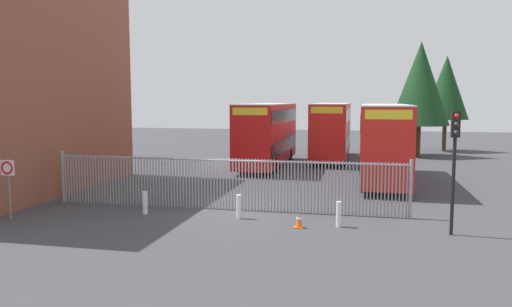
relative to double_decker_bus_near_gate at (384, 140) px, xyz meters
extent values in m
plane|color=#3D3D42|center=(-6.36, -0.89, -2.42)|extent=(100.00, 100.00, 0.00)
cylinder|color=gray|center=(-14.57, -8.89, -1.32)|extent=(0.06, 0.06, 2.20)
cylinder|color=gray|center=(-14.43, -8.89, -1.32)|extent=(0.06, 0.06, 2.20)
cylinder|color=gray|center=(-14.29, -8.89, -1.32)|extent=(0.06, 0.06, 2.20)
cylinder|color=gray|center=(-14.15, -8.89, -1.32)|extent=(0.06, 0.06, 2.20)
cylinder|color=gray|center=(-14.01, -8.89, -1.32)|extent=(0.06, 0.06, 2.20)
cylinder|color=gray|center=(-13.88, -8.89, -1.32)|extent=(0.06, 0.06, 2.20)
cylinder|color=gray|center=(-13.74, -8.89, -1.32)|extent=(0.06, 0.06, 2.20)
cylinder|color=gray|center=(-13.60, -8.89, -1.32)|extent=(0.06, 0.06, 2.20)
cylinder|color=gray|center=(-13.46, -8.89, -1.32)|extent=(0.06, 0.06, 2.20)
cylinder|color=gray|center=(-13.32, -8.89, -1.32)|extent=(0.06, 0.06, 2.20)
cylinder|color=gray|center=(-13.18, -8.89, -1.32)|extent=(0.06, 0.06, 2.20)
cylinder|color=gray|center=(-13.04, -8.89, -1.32)|extent=(0.06, 0.06, 2.20)
cylinder|color=gray|center=(-12.90, -8.89, -1.32)|extent=(0.06, 0.06, 2.20)
cylinder|color=gray|center=(-12.76, -8.89, -1.32)|extent=(0.06, 0.06, 2.20)
cylinder|color=gray|center=(-12.62, -8.89, -1.32)|extent=(0.06, 0.06, 2.20)
cylinder|color=gray|center=(-12.48, -8.89, -1.32)|extent=(0.06, 0.06, 2.20)
cylinder|color=gray|center=(-12.34, -8.89, -1.32)|extent=(0.06, 0.06, 2.20)
cylinder|color=gray|center=(-12.20, -8.89, -1.32)|extent=(0.06, 0.06, 2.20)
cylinder|color=gray|center=(-12.06, -8.89, -1.32)|extent=(0.06, 0.06, 2.20)
cylinder|color=gray|center=(-11.92, -8.89, -1.32)|extent=(0.06, 0.06, 2.20)
cylinder|color=gray|center=(-11.78, -8.89, -1.32)|extent=(0.06, 0.06, 2.20)
cylinder|color=gray|center=(-11.64, -8.89, -1.32)|extent=(0.06, 0.06, 2.20)
cylinder|color=gray|center=(-11.50, -8.89, -1.32)|extent=(0.06, 0.06, 2.20)
cylinder|color=gray|center=(-11.37, -8.89, -1.32)|extent=(0.06, 0.06, 2.20)
cylinder|color=gray|center=(-11.23, -8.89, -1.32)|extent=(0.06, 0.06, 2.20)
cylinder|color=gray|center=(-11.09, -8.89, -1.32)|extent=(0.06, 0.06, 2.20)
cylinder|color=gray|center=(-10.95, -8.89, -1.32)|extent=(0.06, 0.06, 2.20)
cylinder|color=gray|center=(-10.81, -8.89, -1.32)|extent=(0.06, 0.06, 2.20)
cylinder|color=gray|center=(-10.67, -8.89, -1.32)|extent=(0.06, 0.06, 2.20)
cylinder|color=gray|center=(-10.53, -8.89, -1.32)|extent=(0.06, 0.06, 2.20)
cylinder|color=gray|center=(-10.39, -8.89, -1.32)|extent=(0.06, 0.06, 2.20)
cylinder|color=gray|center=(-10.25, -8.89, -1.32)|extent=(0.06, 0.06, 2.20)
cylinder|color=gray|center=(-10.11, -8.89, -1.32)|extent=(0.06, 0.06, 2.20)
cylinder|color=gray|center=(-9.97, -8.89, -1.32)|extent=(0.06, 0.06, 2.20)
cylinder|color=gray|center=(-9.83, -8.89, -1.32)|extent=(0.06, 0.06, 2.20)
cylinder|color=gray|center=(-9.69, -8.89, -1.32)|extent=(0.06, 0.06, 2.20)
cylinder|color=gray|center=(-9.55, -8.89, -1.32)|extent=(0.06, 0.06, 2.20)
cylinder|color=gray|center=(-9.41, -8.89, -1.32)|extent=(0.06, 0.06, 2.20)
cylinder|color=gray|center=(-9.27, -8.89, -1.32)|extent=(0.06, 0.06, 2.20)
cylinder|color=gray|center=(-9.13, -8.89, -1.32)|extent=(0.06, 0.06, 2.20)
cylinder|color=gray|center=(-8.99, -8.89, -1.32)|extent=(0.06, 0.06, 2.20)
cylinder|color=gray|center=(-8.85, -8.89, -1.32)|extent=(0.06, 0.06, 2.20)
cylinder|color=gray|center=(-8.72, -8.89, -1.32)|extent=(0.06, 0.06, 2.20)
cylinder|color=gray|center=(-8.58, -8.89, -1.32)|extent=(0.06, 0.06, 2.20)
cylinder|color=gray|center=(-8.44, -8.89, -1.32)|extent=(0.06, 0.06, 2.20)
cylinder|color=gray|center=(-8.30, -8.89, -1.32)|extent=(0.06, 0.06, 2.20)
cylinder|color=gray|center=(-8.16, -8.89, -1.32)|extent=(0.06, 0.06, 2.20)
cylinder|color=gray|center=(-8.02, -8.89, -1.32)|extent=(0.06, 0.06, 2.20)
cylinder|color=gray|center=(-7.88, -8.89, -1.32)|extent=(0.06, 0.06, 2.20)
cylinder|color=gray|center=(-7.74, -8.89, -1.32)|extent=(0.06, 0.06, 2.20)
cylinder|color=gray|center=(-7.60, -8.89, -1.32)|extent=(0.06, 0.06, 2.20)
cylinder|color=gray|center=(-7.46, -8.89, -1.32)|extent=(0.06, 0.06, 2.20)
cylinder|color=gray|center=(-7.32, -8.89, -1.32)|extent=(0.06, 0.06, 2.20)
cylinder|color=gray|center=(-7.18, -8.89, -1.32)|extent=(0.06, 0.06, 2.20)
cylinder|color=gray|center=(-7.04, -8.89, -1.32)|extent=(0.06, 0.06, 2.20)
cylinder|color=gray|center=(-6.90, -8.89, -1.32)|extent=(0.06, 0.06, 2.20)
cylinder|color=gray|center=(-6.76, -8.89, -1.32)|extent=(0.06, 0.06, 2.20)
cylinder|color=gray|center=(-6.62, -8.89, -1.32)|extent=(0.06, 0.06, 2.20)
cylinder|color=gray|center=(-6.48, -8.89, -1.32)|extent=(0.06, 0.06, 2.20)
cylinder|color=gray|center=(-6.34, -8.89, -1.32)|extent=(0.06, 0.06, 2.20)
cylinder|color=gray|center=(-6.21, -8.89, -1.32)|extent=(0.06, 0.06, 2.20)
cylinder|color=gray|center=(-6.07, -8.89, -1.32)|extent=(0.06, 0.06, 2.20)
cylinder|color=gray|center=(-5.93, -8.89, -1.32)|extent=(0.06, 0.06, 2.20)
cylinder|color=gray|center=(-5.79, -8.89, -1.32)|extent=(0.06, 0.06, 2.20)
cylinder|color=gray|center=(-5.65, -8.89, -1.32)|extent=(0.06, 0.06, 2.20)
cylinder|color=gray|center=(-5.51, -8.89, -1.32)|extent=(0.06, 0.06, 2.20)
cylinder|color=gray|center=(-5.37, -8.89, -1.32)|extent=(0.06, 0.06, 2.20)
cylinder|color=gray|center=(-5.23, -8.89, -1.32)|extent=(0.06, 0.06, 2.20)
cylinder|color=gray|center=(-5.09, -8.89, -1.32)|extent=(0.06, 0.06, 2.20)
cylinder|color=gray|center=(-4.95, -8.89, -1.32)|extent=(0.06, 0.06, 2.20)
cylinder|color=gray|center=(-4.81, -8.89, -1.32)|extent=(0.06, 0.06, 2.20)
cylinder|color=gray|center=(-4.67, -8.89, -1.32)|extent=(0.06, 0.06, 2.20)
cylinder|color=gray|center=(-4.53, -8.89, -1.32)|extent=(0.06, 0.06, 2.20)
cylinder|color=gray|center=(-4.39, -8.89, -1.32)|extent=(0.06, 0.06, 2.20)
cylinder|color=gray|center=(-4.25, -8.89, -1.32)|extent=(0.06, 0.06, 2.20)
cylinder|color=gray|center=(-4.11, -8.89, -1.32)|extent=(0.06, 0.06, 2.20)
cylinder|color=gray|center=(-3.97, -8.89, -1.32)|extent=(0.06, 0.06, 2.20)
cylinder|color=gray|center=(-3.83, -8.89, -1.32)|extent=(0.06, 0.06, 2.20)
cylinder|color=gray|center=(-3.70, -8.89, -1.32)|extent=(0.06, 0.06, 2.20)
cylinder|color=gray|center=(-3.56, -8.89, -1.32)|extent=(0.06, 0.06, 2.20)
cylinder|color=gray|center=(-3.42, -8.89, -1.32)|extent=(0.06, 0.06, 2.20)
cylinder|color=gray|center=(-3.28, -8.89, -1.32)|extent=(0.06, 0.06, 2.20)
cylinder|color=gray|center=(-3.14, -8.89, -1.32)|extent=(0.06, 0.06, 2.20)
cylinder|color=gray|center=(-3.00, -8.89, -1.32)|extent=(0.06, 0.06, 2.20)
cylinder|color=gray|center=(-2.86, -8.89, -1.32)|extent=(0.06, 0.06, 2.20)
cylinder|color=gray|center=(-2.72, -8.89, -1.32)|extent=(0.06, 0.06, 2.20)
cylinder|color=gray|center=(-2.58, -8.89, -1.32)|extent=(0.06, 0.06, 2.20)
cylinder|color=gray|center=(-2.44, -8.89, -1.32)|extent=(0.06, 0.06, 2.20)
cylinder|color=gray|center=(-2.30, -8.89, -1.32)|extent=(0.06, 0.06, 2.20)
cylinder|color=gray|center=(-2.16, -8.89, -1.32)|extent=(0.06, 0.06, 2.20)
cylinder|color=gray|center=(-2.02, -8.89, -1.32)|extent=(0.06, 0.06, 2.20)
cylinder|color=gray|center=(-1.88, -8.89, -1.32)|extent=(0.06, 0.06, 2.20)
cylinder|color=gray|center=(-1.74, -8.89, -1.32)|extent=(0.06, 0.06, 2.20)
cylinder|color=gray|center=(-1.60, -8.89, -1.32)|extent=(0.06, 0.06, 2.20)
cylinder|color=gray|center=(-1.46, -8.89, -1.32)|extent=(0.06, 0.06, 2.20)
cylinder|color=gray|center=(-1.32, -8.89, -1.32)|extent=(0.06, 0.06, 2.20)
cylinder|color=gray|center=(-1.19, -8.89, -1.32)|extent=(0.06, 0.06, 2.20)
cylinder|color=gray|center=(-1.05, -8.89, -1.32)|extent=(0.06, 0.06, 2.20)
cylinder|color=gray|center=(-0.91, -8.89, -1.32)|extent=(0.06, 0.06, 2.20)
cylinder|color=gray|center=(-0.77, -8.89, -1.32)|extent=(0.06, 0.06, 2.20)
cylinder|color=gray|center=(-0.63, -8.89, -1.32)|extent=(0.06, 0.06, 2.20)
cylinder|color=gray|center=(-0.49, -8.89, -1.32)|extent=(0.06, 0.06, 2.20)
cylinder|color=gray|center=(-0.35, -8.89, -1.32)|extent=(0.06, 0.06, 2.20)
cylinder|color=gray|center=(-0.21, -8.89, -1.32)|extent=(0.06, 0.06, 2.20)
cylinder|color=gray|center=(-0.07, -8.89, -1.32)|extent=(0.06, 0.06, 2.20)
cylinder|color=gray|center=(0.07, -8.89, -1.32)|extent=(0.06, 0.06, 2.20)
cylinder|color=gray|center=(0.21, -8.89, -1.32)|extent=(0.06, 0.06, 2.20)
cylinder|color=gray|center=(0.35, -8.89, -1.32)|extent=(0.06, 0.06, 2.20)
cylinder|color=gray|center=(0.49, -8.89, -1.32)|extent=(0.06, 0.06, 2.20)
cylinder|color=gray|center=(0.63, -8.89, -1.32)|extent=(0.06, 0.06, 2.20)
cylinder|color=gray|center=(0.77, -8.89, -1.32)|extent=(0.06, 0.06, 2.20)
cylinder|color=gray|center=(-6.90, -8.89, -0.30)|extent=(15.34, 0.07, 0.07)
cylinder|color=gray|center=(-14.57, -8.89, -1.25)|extent=(0.14, 0.14, 2.35)
cylinder|color=gray|center=(0.77, -8.89, -1.25)|extent=(0.14, 0.14, 2.35)
cube|color=red|center=(0.00, 0.01, -0.07)|extent=(2.50, 10.80, 4.00)
cube|color=black|center=(0.00, 0.01, -0.87)|extent=(2.54, 10.37, 0.90)
cube|color=black|center=(0.00, 0.01, 1.13)|extent=(2.54, 10.37, 0.90)
cube|color=yellow|center=(0.00, -5.34, 1.58)|extent=(2.12, 0.12, 0.44)
cube|color=silver|center=(0.00, 0.01, 1.96)|extent=(2.50, 10.80, 0.08)
cylinder|color=black|center=(-1.10, -3.34, -1.90)|extent=(0.30, 1.04, 1.04)
cylinder|color=black|center=(1.10, -3.34, -1.90)|extent=(0.30, 1.04, 1.04)
cylinder|color=black|center=(-1.10, 2.98, -1.90)|extent=(0.30, 1.04, 1.04)
cylinder|color=black|center=(1.10, 2.98, -1.90)|extent=(0.30, 1.04, 1.04)
cube|color=red|center=(-7.72, 5.03, -0.07)|extent=(2.50, 10.80, 4.00)
cube|color=black|center=(-7.72, 5.03, -0.87)|extent=(2.54, 10.37, 0.90)
cube|color=black|center=(-7.72, 5.03, 1.13)|extent=(2.54, 10.37, 0.90)
cube|color=yellow|center=(-7.72, -0.32, 1.58)|extent=(2.12, 0.12, 0.44)
cube|color=silver|center=(-7.72, 5.03, 1.96)|extent=(2.50, 10.80, 0.08)
cylinder|color=black|center=(-8.82, 1.68, -1.90)|extent=(0.30, 1.04, 1.04)
cylinder|color=black|center=(-6.62, 1.68, -1.90)|extent=(0.30, 1.04, 1.04)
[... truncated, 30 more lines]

